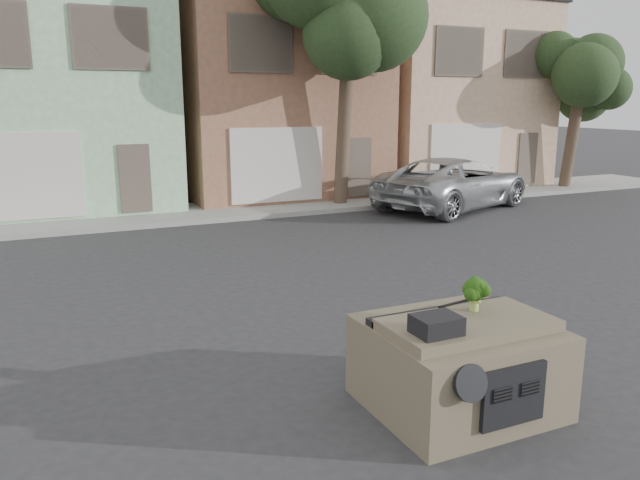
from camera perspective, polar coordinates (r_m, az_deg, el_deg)
ground_plane at (r=10.10m, az=1.95°, el=-7.71°), size 120.00×120.00×0.00m
sidewalk at (r=19.72m, az=-11.92°, el=2.39°), size 40.00×3.00×0.15m
townhouse_mint at (r=22.95m, az=-23.46°, el=12.34°), size 7.20×8.20×7.55m
townhouse_tan at (r=24.39m, az=-5.12°, el=13.28°), size 7.20×8.20×7.55m
townhouse_beige at (r=27.84m, az=9.95°, el=13.07°), size 7.20×8.20×7.55m
silver_pickup at (r=21.15m, az=12.03°, el=2.86°), size 6.63×4.72×1.68m
tree_near at (r=20.48m, az=2.20°, el=14.76°), size 4.40×4.00×8.50m
tree_far at (r=26.55m, az=22.15°, el=10.69°), size 3.20×3.00×6.00m
car_dashboard at (r=7.53m, az=12.49°, el=-10.78°), size 2.00×1.80×1.12m
instrument_hump at (r=6.70m, az=10.59°, el=-7.62°), size 0.48×0.38×0.20m
wiper_arm at (r=7.77m, az=12.66°, el=-5.54°), size 0.69×0.15×0.02m
broccoli at (r=7.48m, az=13.98°, el=-4.81°), size 0.42×0.42×0.40m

